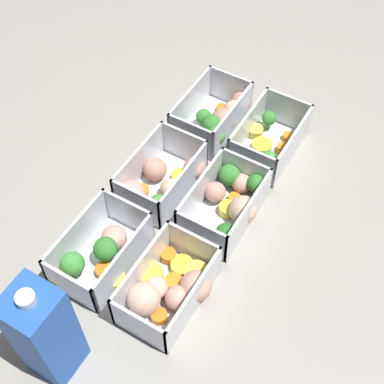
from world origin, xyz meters
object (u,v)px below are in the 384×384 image
Objects in this scene: container_far_center at (228,204)px; juice_carton at (45,333)px; container_near_right at (100,253)px; container_far_left at (267,141)px; container_near_center at (159,181)px; container_far_right at (169,288)px; container_near_left at (218,117)px.

juice_carton is at bearing -13.93° from container_far_center.
container_near_right and container_far_center have the same top height.
juice_carton is at bearing -8.97° from container_far_left.
juice_carton is at bearing 6.88° from container_near_center.
container_far_left is 0.35m from container_far_right.
container_near_center is 0.35m from juice_carton.
container_near_left is 1.09× the size of container_far_left.
container_near_left is at bearing -177.05° from juice_carton.
container_near_left is at bearing -94.86° from container_far_left.
juice_carton reaches higher than container_far_left.
container_far_center is (0.17, 0.01, 0.00)m from container_far_left.
container_far_left and container_far_center have the same top height.
container_far_right is at bearing 17.33° from container_near_left.
container_far_left is at bearing 146.19° from container_near_center.
container_far_center is 1.11× the size of container_far_right.
container_near_right is 1.05× the size of container_far_left.
container_far_center is (-0.02, 0.13, 0.00)m from container_near_center.
container_far_left is at bearing 171.03° from juice_carton.
container_far_right is at bearing -0.62° from container_far_center.
container_near_left is 0.19m from container_near_center.
container_far_left is at bearing 160.76° from container_near_right.
container_far_right is (0.36, 0.11, -0.00)m from container_near_left.
container_far_left is at bearing -178.06° from container_far_center.
container_far_right is at bearing 152.88° from juice_carton.
container_near_right is 0.13m from container_far_right.
container_near_left is at bearing 177.64° from container_near_right.
container_near_right is 1.07× the size of container_far_right.
container_near_left is 1.03× the size of container_near_center.
container_near_center is 0.97× the size of container_far_center.
container_near_center is 1.01× the size of container_near_right.
container_near_right is (0.37, -0.02, 0.00)m from container_near_left.
container_near_center and container_far_right have the same top height.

